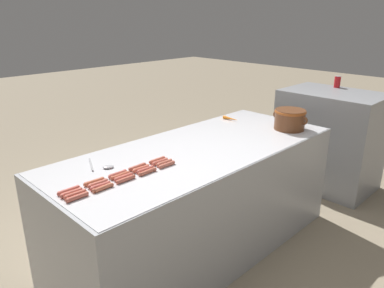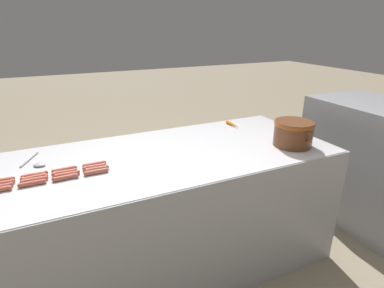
{
  "view_description": "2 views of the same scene",
  "coord_description": "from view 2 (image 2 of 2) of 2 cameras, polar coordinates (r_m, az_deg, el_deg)",
  "views": [
    {
      "loc": [
        1.8,
        -1.86,
        1.82
      ],
      "look_at": [
        0.1,
        -0.16,
        0.96
      ],
      "focal_mm": 34.55,
      "sensor_mm": 36.0,
      "label": 1
    },
    {
      "loc": [
        1.74,
        -0.58,
        1.66
      ],
      "look_at": [
        0.04,
        0.22,
        0.92
      ],
      "focal_mm": 29.0,
      "sensor_mm": 36.0,
      "label": 2
    }
  ],
  "objects": [
    {
      "name": "hot_dog_19",
      "position": [
        1.82,
        -17.2,
        -4.91
      ],
      "size": [
        0.03,
        0.14,
        0.03
      ],
      "color": "#C26550",
      "rests_on": "griddle_counter"
    },
    {
      "name": "hot_dog_7",
      "position": [
        1.88,
        -27.02,
        -5.51
      ],
      "size": [
        0.03,
        0.14,
        0.03
      ],
      "color": "#C96448",
      "rests_on": "griddle_counter"
    },
    {
      "name": "hot_dog_13",
      "position": [
        1.84,
        -22.01,
        -5.21
      ],
      "size": [
        0.03,
        0.14,
        0.03
      ],
      "color": "#C65C50",
      "rests_on": "griddle_counter"
    },
    {
      "name": "hot_dog_9",
      "position": [
        1.88,
        -17.48,
        -4.02
      ],
      "size": [
        0.03,
        0.14,
        0.03
      ],
      "color": "#C6614F",
      "rests_on": "griddle_counter"
    },
    {
      "name": "ground_plane",
      "position": [
        2.47,
        -5.26,
        -20.87
      ],
      "size": [
        20.0,
        20.0,
        0.0
      ],
      "primitive_type": "plane",
      "color": "gray"
    },
    {
      "name": "hot_dog_3",
      "position": [
        1.9,
        -22.4,
        -4.35
      ],
      "size": [
        0.03,
        0.14,
        0.03
      ],
      "color": "#C1614D",
      "rests_on": "griddle_counter"
    },
    {
      "name": "hot_dog_6",
      "position": [
        1.89,
        -31.79,
        -6.21
      ],
      "size": [
        0.03,
        0.14,
        0.03
      ],
      "color": "#C36351",
      "rests_on": "griddle_counter"
    },
    {
      "name": "hot_dog_18",
      "position": [
        1.81,
        -22.26,
        -5.72
      ],
      "size": [
        0.03,
        0.14,
        0.03
      ],
      "color": "#C36149",
      "rests_on": "griddle_counter"
    },
    {
      "name": "carrot",
      "position": [
        2.56,
        7.51,
        3.62
      ],
      "size": [
        0.18,
        0.04,
        0.03
      ],
      "color": "orange",
      "rests_on": "griddle_counter"
    },
    {
      "name": "hot_dog_4",
      "position": [
        1.91,
        -17.48,
        -3.61
      ],
      "size": [
        0.03,
        0.14,
        0.03
      ],
      "color": "#C7654F",
      "rests_on": "griddle_counter"
    },
    {
      "name": "hot_dog_8",
      "position": [
        1.87,
        -22.39,
        -4.84
      ],
      "size": [
        0.03,
        0.14,
        0.03
      ],
      "color": "#CD644B",
      "rests_on": "griddle_counter"
    },
    {
      "name": "griddle_counter",
      "position": [
        2.2,
        -5.64,
        -12.44
      ],
      "size": [
        0.96,
        2.33,
        0.87
      ],
      "color": "#ADAFB5",
      "rests_on": "ground_plane"
    },
    {
      "name": "serving_spoon",
      "position": [
        2.07,
        -26.78,
        -3.12
      ],
      "size": [
        0.26,
        0.15,
        0.02
      ],
      "color": "#B7B7BC",
      "rests_on": "griddle_counter"
    },
    {
      "name": "hot_dog_1",
      "position": [
        1.93,
        -31.77,
        -5.76
      ],
      "size": [
        0.03,
        0.14,
        0.03
      ],
      "color": "#C96848",
      "rests_on": "griddle_counter"
    },
    {
      "name": "back_cabinet",
      "position": [
        3.11,
        29.7,
        -2.97
      ],
      "size": [
        0.99,
        0.69,
        1.05
      ],
      "primitive_type": "cube",
      "color": "#939599",
      "rests_on": "ground_plane"
    },
    {
      "name": "hot_dog_2",
      "position": [
        1.9,
        -26.99,
        -5.11
      ],
      "size": [
        0.03,
        0.14,
        0.03
      ],
      "color": "#C05A4E",
      "rests_on": "griddle_counter"
    },
    {
      "name": "hot_dog_17",
      "position": [
        1.82,
        -27.32,
        -6.44
      ],
      "size": [
        0.03,
        0.14,
        0.03
      ],
      "color": "#C55E4A",
      "rests_on": "griddle_counter"
    },
    {
      "name": "hot_dog_14",
      "position": [
        1.85,
        -17.11,
        -4.41
      ],
      "size": [
        0.03,
        0.14,
        0.03
      ],
      "color": "#C06550",
      "rests_on": "griddle_counter"
    },
    {
      "name": "hot_dog_12",
      "position": [
        1.85,
        -27.02,
        -5.92
      ],
      "size": [
        0.03,
        0.14,
        0.03
      ],
      "color": "#CB5D4F",
      "rests_on": "griddle_counter"
    },
    {
      "name": "bean_pot",
      "position": [
        2.22,
        18.14,
        2.13
      ],
      "size": [
        0.33,
        0.27,
        0.17
      ],
      "color": "brown",
      "rests_on": "griddle_counter"
    }
  ]
}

